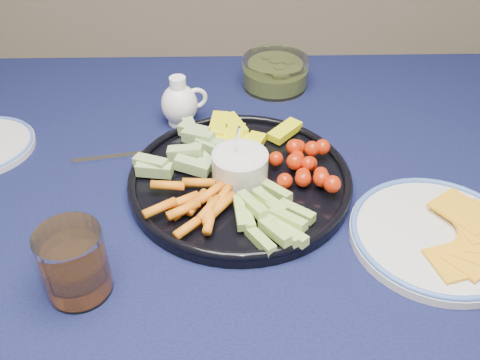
{
  "coord_description": "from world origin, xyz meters",
  "views": [
    {
      "loc": [
        0.09,
        -0.6,
        1.3
      ],
      "look_at": [
        0.1,
        0.06,
        0.76
      ],
      "focal_mm": 40.0,
      "sensor_mm": 36.0,
      "label": 1
    }
  ],
  "objects_px": {
    "cheese_plate": "(437,234)",
    "crudite_platter": "(238,176)",
    "creamer_pitcher": "(180,104)",
    "dining_table": "(179,254)",
    "pickle_bowl": "(275,74)",
    "juice_tumbler": "(75,266)"
  },
  "relations": [
    {
      "from": "cheese_plate",
      "to": "crudite_platter",
      "type": "bearing_deg",
      "value": 155.46
    },
    {
      "from": "creamer_pitcher",
      "to": "cheese_plate",
      "type": "xyz_separation_m",
      "value": [
        0.39,
        -0.32,
        -0.03
      ]
    },
    {
      "from": "dining_table",
      "to": "pickle_bowl",
      "type": "relative_size",
      "value": 12.37
    },
    {
      "from": "dining_table",
      "to": "creamer_pitcher",
      "type": "height_order",
      "value": "creamer_pitcher"
    },
    {
      "from": "crudite_platter",
      "to": "juice_tumbler",
      "type": "xyz_separation_m",
      "value": [
        -0.21,
        -0.21,
        0.02
      ]
    },
    {
      "from": "dining_table",
      "to": "cheese_plate",
      "type": "relative_size",
      "value": 6.74
    },
    {
      "from": "pickle_bowl",
      "to": "cheese_plate",
      "type": "relative_size",
      "value": 0.54
    },
    {
      "from": "pickle_bowl",
      "to": "juice_tumbler",
      "type": "xyz_separation_m",
      "value": [
        -0.29,
        -0.53,
        0.01
      ]
    },
    {
      "from": "crudite_platter",
      "to": "juice_tumbler",
      "type": "bearing_deg",
      "value": -135.48
    },
    {
      "from": "dining_table",
      "to": "cheese_plate",
      "type": "xyz_separation_m",
      "value": [
        0.38,
        -0.06,
        0.1
      ]
    },
    {
      "from": "pickle_bowl",
      "to": "juice_tumbler",
      "type": "bearing_deg",
      "value": -118.73
    },
    {
      "from": "crudite_platter",
      "to": "creamer_pitcher",
      "type": "height_order",
      "value": "crudite_platter"
    },
    {
      "from": "crudite_platter",
      "to": "pickle_bowl",
      "type": "height_order",
      "value": "crudite_platter"
    },
    {
      "from": "crudite_platter",
      "to": "pickle_bowl",
      "type": "relative_size",
      "value": 2.65
    },
    {
      "from": "crudite_platter",
      "to": "cheese_plate",
      "type": "height_order",
      "value": "crudite_platter"
    },
    {
      "from": "dining_table",
      "to": "pickle_bowl",
      "type": "bearing_deg",
      "value": 65.36
    },
    {
      "from": "dining_table",
      "to": "juice_tumbler",
      "type": "xyz_separation_m",
      "value": [
        -0.11,
        -0.14,
        0.13
      ]
    },
    {
      "from": "creamer_pitcher",
      "to": "juice_tumbler",
      "type": "distance_m",
      "value": 0.41
    },
    {
      "from": "juice_tumbler",
      "to": "dining_table",
      "type": "bearing_deg",
      "value": 51.48
    },
    {
      "from": "dining_table",
      "to": "pickle_bowl",
      "type": "xyz_separation_m",
      "value": [
        0.18,
        0.39,
        0.12
      ]
    },
    {
      "from": "dining_table",
      "to": "creamer_pitcher",
      "type": "xyz_separation_m",
      "value": [
        -0.01,
        0.26,
        0.13
      ]
    },
    {
      "from": "creamer_pitcher",
      "to": "crudite_platter",
      "type": "bearing_deg",
      "value": -61.4
    }
  ]
}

